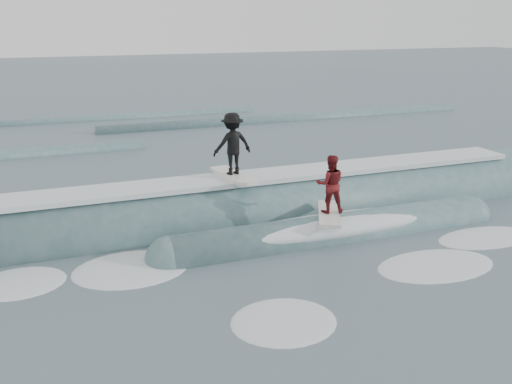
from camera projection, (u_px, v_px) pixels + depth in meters
name	position (u px, v px, depth m)	size (l,w,h in m)	color
ground	(291.00, 263.00, 13.71)	(160.00, 160.00, 0.00)	#40585E
breaking_wave	(255.00, 220.00, 16.51)	(23.86, 4.00, 2.45)	#3B6064
surfer_black	(232.00, 146.00, 15.95)	(1.18, 2.05, 1.84)	silver
surfer_red	(330.00, 188.00, 14.90)	(1.38, 2.04, 1.64)	silver
whitewater	(366.00, 276.00, 13.02)	(14.19, 7.63, 0.10)	white
far_swells	(125.00, 133.00, 29.00)	(42.31, 8.65, 0.80)	#3B6064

